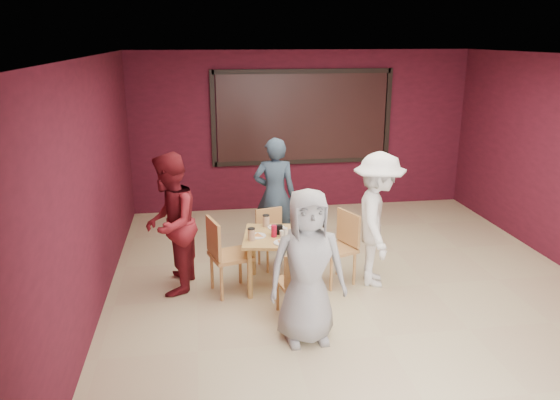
{
  "coord_description": "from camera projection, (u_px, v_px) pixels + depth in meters",
  "views": [
    {
      "loc": [
        -1.82,
        -5.96,
        3.01
      ],
      "look_at": [
        -0.89,
        0.24,
        1.13
      ],
      "focal_mm": 35.0,
      "sensor_mm": 36.0,
      "label": 1
    }
  ],
  "objects": [
    {
      "name": "floor",
      "position": [
        353.0,
        289.0,
        6.77
      ],
      "size": [
        7.0,
        7.0,
        0.0
      ],
      "primitive_type": "plane",
      "color": "tan",
      "rests_on": "ground"
    },
    {
      "name": "diner_right",
      "position": [
        377.0,
        220.0,
        6.73
      ],
      "size": [
        0.88,
        1.21,
        1.69
      ],
      "primitive_type": "imported",
      "rotation": [
        0.0,
        0.0,
        1.32
      ],
      "color": "white",
      "rests_on": "floor"
    },
    {
      "name": "chair_right",
      "position": [
        340.0,
        243.0,
        6.86
      ],
      "size": [
        0.57,
        0.57,
        0.91
      ],
      "color": "#B47C46",
      "rests_on": "floor"
    },
    {
      "name": "dining_table",
      "position": [
        279.0,
        241.0,
        6.7
      ],
      "size": [
        0.99,
        0.99,
        0.83
      ],
      "color": "tan",
      "rests_on": "floor"
    },
    {
      "name": "chair_front",
      "position": [
        298.0,
        280.0,
        5.97
      ],
      "size": [
        0.45,
        0.45,
        0.8
      ],
      "color": "#B47C46",
      "rests_on": "floor"
    },
    {
      "name": "chair_left",
      "position": [
        224.0,
        252.0,
        6.53
      ],
      "size": [
        0.57,
        0.57,
        0.95
      ],
      "color": "#B47C46",
      "rests_on": "floor"
    },
    {
      "name": "window_blinds",
      "position": [
        303.0,
        117.0,
        9.56
      ],
      "size": [
        3.0,
        0.02,
        1.5
      ],
      "primitive_type": "cube",
      "color": "black"
    },
    {
      "name": "diner_left",
      "position": [
        170.0,
        224.0,
        6.52
      ],
      "size": [
        0.78,
        0.93,
        1.72
      ],
      "primitive_type": "imported",
      "rotation": [
        0.0,
        0.0,
        -1.73
      ],
      "color": "maroon",
      "rests_on": "floor"
    },
    {
      "name": "chair_back",
      "position": [
        272.0,
        234.0,
        7.37
      ],
      "size": [
        0.46,
        0.46,
        0.78
      ],
      "color": "#B47C46",
      "rests_on": "floor"
    },
    {
      "name": "diner_back",
      "position": [
        275.0,
        195.0,
        7.83
      ],
      "size": [
        0.64,
        0.46,
        1.66
      ],
      "primitive_type": "imported",
      "rotation": [
        0.0,
        0.0,
        3.05
      ],
      "color": "#2D3E50",
      "rests_on": "floor"
    },
    {
      "name": "diner_front",
      "position": [
        307.0,
        267.0,
        5.44
      ],
      "size": [
        0.81,
        0.54,
        1.61
      ],
      "primitive_type": "imported",
      "rotation": [
        0.0,
        0.0,
        0.04
      ],
      "color": "gray",
      "rests_on": "floor"
    }
  ]
}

